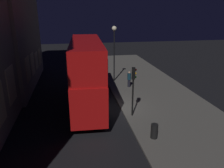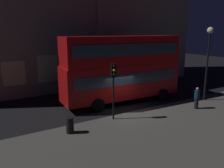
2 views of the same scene
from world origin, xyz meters
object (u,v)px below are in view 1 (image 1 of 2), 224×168
(street_lamp, at_px, (114,41))
(traffic_light_near_kerb, at_px, (133,82))
(pedestrian, at_px, (129,79))
(double_decker_bus, at_px, (87,71))
(litter_bin, at_px, (154,131))

(street_lamp, bearing_deg, traffic_light_near_kerb, 178.14)
(street_lamp, xyz_separation_m, pedestrian, (-2.43, -1.14, -3.65))
(double_decker_bus, bearing_deg, pedestrian, -47.96)
(pedestrian, bearing_deg, traffic_light_near_kerb, -133.17)
(double_decker_bus, distance_m, litter_bin, 7.56)
(double_decker_bus, height_order, pedestrian, double_decker_bus)
(street_lamp, height_order, pedestrian, street_lamp)
(double_decker_bus, xyz_separation_m, street_lamp, (6.20, -3.49, 1.53))
(double_decker_bus, relative_size, street_lamp, 1.69)
(traffic_light_near_kerb, bearing_deg, litter_bin, -156.50)
(double_decker_bus, bearing_deg, traffic_light_near_kerb, -128.40)
(double_decker_bus, bearing_deg, litter_bin, -145.81)
(street_lamp, relative_size, pedestrian, 3.66)
(pedestrian, bearing_deg, double_decker_bus, -171.71)
(traffic_light_near_kerb, relative_size, pedestrian, 2.26)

